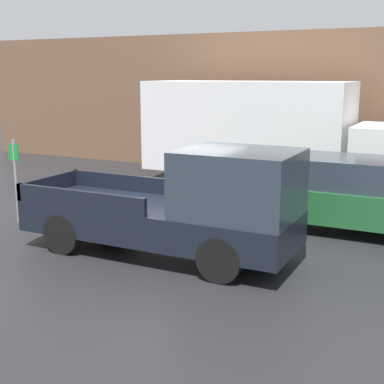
# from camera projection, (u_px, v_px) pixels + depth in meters

# --- Properties ---
(ground_plane) EXTENTS (60.00, 60.00, 0.00)m
(ground_plane) POSITION_uv_depth(u_px,v_px,m) (174.00, 241.00, 11.77)
(ground_plane) COLOR #232326
(building_wall) EXTENTS (28.00, 0.15, 5.08)m
(building_wall) POSITION_uv_depth(u_px,v_px,m) (291.00, 105.00, 18.88)
(building_wall) COLOR brown
(building_wall) RESTS_ON ground
(pickup_truck) EXTENTS (5.64, 1.94, 2.25)m
(pickup_truck) POSITION_uv_depth(u_px,v_px,m) (184.00, 208.00, 10.48)
(pickup_truck) COLOR black
(pickup_truck) RESTS_ON ground
(car) EXTENTS (4.74, 2.01, 1.72)m
(car) POSITION_uv_depth(u_px,v_px,m) (344.00, 194.00, 12.51)
(car) COLOR #1E592D
(car) RESTS_ON ground
(delivery_truck) EXTENTS (8.54, 2.58, 3.38)m
(delivery_truck) POSITION_uv_depth(u_px,v_px,m) (265.00, 131.00, 17.02)
(delivery_truck) COLOR white
(delivery_truck) RESTS_ON ground
(parking_sign) EXTENTS (0.30, 0.07, 2.06)m
(parking_sign) POSITION_uv_depth(u_px,v_px,m) (16.00, 176.00, 13.01)
(parking_sign) COLOR gray
(parking_sign) RESTS_ON ground
(newspaper_box) EXTENTS (0.45, 0.40, 1.10)m
(newspaper_box) POSITION_uv_depth(u_px,v_px,m) (180.00, 154.00, 20.88)
(newspaper_box) COLOR gold
(newspaper_box) RESTS_ON ground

